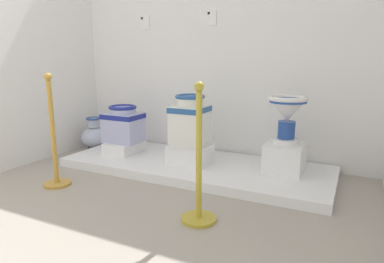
{
  "coord_description": "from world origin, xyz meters",
  "views": [
    {
      "loc": [
        3.03,
        -0.9,
        1.07
      ],
      "look_at": [
        1.62,
        1.99,
        0.39
      ],
      "focal_mm": 31.89,
      "sensor_mm": 36.0,
      "label": 1
    }
  ],
  "objects_px": {
    "antique_toilet_pale_glazed": "(287,112)",
    "info_placard_second": "(212,18)",
    "stanchion_post_near_right": "(199,180)",
    "info_placard_first": "(145,22)",
    "plinth_block_central_ornate": "(190,154)",
    "antique_toilet_central_ornate": "(190,120)",
    "antique_toilet_slender_white": "(123,123)",
    "stanchion_post_near_left": "(54,151)",
    "plinth_block_pale_glazed": "(285,158)",
    "decorative_vase_corner": "(94,136)",
    "plinth_block_slender_white": "(124,147)"
  },
  "relations": [
    {
      "from": "info_placard_first",
      "to": "info_placard_second",
      "type": "xyz_separation_m",
      "value": [
        0.82,
        -0.0,
        0.01
      ]
    },
    {
      "from": "info_placard_second",
      "to": "antique_toilet_pale_glazed",
      "type": "bearing_deg",
      "value": -24.41
    },
    {
      "from": "antique_toilet_central_ornate",
      "to": "decorative_vase_corner",
      "type": "distance_m",
      "value": 1.46
    },
    {
      "from": "decorative_vase_corner",
      "to": "stanchion_post_near_right",
      "type": "height_order",
      "value": "stanchion_post_near_right"
    },
    {
      "from": "antique_toilet_pale_glazed",
      "to": "decorative_vase_corner",
      "type": "height_order",
      "value": "antique_toilet_pale_glazed"
    },
    {
      "from": "antique_toilet_pale_glazed",
      "to": "info_placard_first",
      "type": "xyz_separation_m",
      "value": [
        -1.72,
        0.41,
        0.86
      ]
    },
    {
      "from": "plinth_block_pale_glazed",
      "to": "info_placard_first",
      "type": "distance_m",
      "value": 2.17
    },
    {
      "from": "info_placard_second",
      "to": "plinth_block_slender_white",
      "type": "bearing_deg",
      "value": -146.76
    },
    {
      "from": "plinth_block_slender_white",
      "to": "antique_toilet_central_ornate",
      "type": "distance_m",
      "value": 0.89
    },
    {
      "from": "stanchion_post_near_left",
      "to": "info_placard_second",
      "type": "bearing_deg",
      "value": 58.71
    },
    {
      "from": "plinth_block_slender_white",
      "to": "plinth_block_pale_glazed",
      "type": "bearing_deg",
      "value": 3.74
    },
    {
      "from": "info_placard_first",
      "to": "antique_toilet_central_ornate",
      "type": "bearing_deg",
      "value": -33.15
    },
    {
      "from": "info_placard_second",
      "to": "stanchion_post_near_left",
      "type": "xyz_separation_m",
      "value": [
        -0.85,
        -1.39,
        -1.18
      ]
    },
    {
      "from": "stanchion_post_near_left",
      "to": "stanchion_post_near_right",
      "type": "bearing_deg",
      "value": -2.55
    },
    {
      "from": "info_placard_second",
      "to": "stanchion_post_near_right",
      "type": "xyz_separation_m",
      "value": [
        0.54,
        -1.46,
        -1.2
      ]
    },
    {
      "from": "antique_toilet_pale_glazed",
      "to": "stanchion_post_near_right",
      "type": "bearing_deg",
      "value": -108.83
    },
    {
      "from": "antique_toilet_slender_white",
      "to": "info_placard_second",
      "type": "height_order",
      "value": "info_placard_second"
    },
    {
      "from": "plinth_block_pale_glazed",
      "to": "plinth_block_central_ornate",
      "type": "bearing_deg",
      "value": -170.51
    },
    {
      "from": "antique_toilet_slender_white",
      "to": "stanchion_post_near_right",
      "type": "height_order",
      "value": "stanchion_post_near_right"
    },
    {
      "from": "plinth_block_central_ornate",
      "to": "decorative_vase_corner",
      "type": "distance_m",
      "value": 1.42
    },
    {
      "from": "antique_toilet_pale_glazed",
      "to": "info_placard_second",
      "type": "xyz_separation_m",
      "value": [
        -0.89,
        0.41,
        0.87
      ]
    },
    {
      "from": "antique_toilet_slender_white",
      "to": "stanchion_post_near_left",
      "type": "relative_size",
      "value": 0.4
    },
    {
      "from": "plinth_block_central_ornate",
      "to": "decorative_vase_corner",
      "type": "xyz_separation_m",
      "value": [
        -1.4,
        0.23,
        -0.01
      ]
    },
    {
      "from": "antique_toilet_slender_white",
      "to": "antique_toilet_central_ornate",
      "type": "bearing_deg",
      "value": -2.53
    },
    {
      "from": "plinth_block_central_ornate",
      "to": "antique_toilet_central_ornate",
      "type": "height_order",
      "value": "antique_toilet_central_ornate"
    },
    {
      "from": "stanchion_post_near_left",
      "to": "stanchion_post_near_right",
      "type": "xyz_separation_m",
      "value": [
        1.38,
        -0.06,
        -0.02
      ]
    },
    {
      "from": "info_placard_second",
      "to": "stanchion_post_near_right",
      "type": "height_order",
      "value": "info_placard_second"
    },
    {
      "from": "info_placard_second",
      "to": "plinth_block_pale_glazed",
      "type": "bearing_deg",
      "value": -24.41
    },
    {
      "from": "antique_toilet_slender_white",
      "to": "stanchion_post_near_right",
      "type": "distance_m",
      "value": 1.63
    },
    {
      "from": "info_placard_first",
      "to": "stanchion_post_near_left",
      "type": "distance_m",
      "value": 1.82
    },
    {
      "from": "info_placard_second",
      "to": "plinth_block_central_ornate",
      "type": "bearing_deg",
      "value": -87.57
    },
    {
      "from": "plinth_block_pale_glazed",
      "to": "info_placard_second",
      "type": "height_order",
      "value": "info_placard_second"
    },
    {
      "from": "plinth_block_central_ornate",
      "to": "antique_toilet_slender_white",
      "type": "bearing_deg",
      "value": 177.47
    },
    {
      "from": "antique_toilet_slender_white",
      "to": "plinth_block_pale_glazed",
      "type": "height_order",
      "value": "antique_toilet_slender_white"
    },
    {
      "from": "antique_toilet_pale_glazed",
      "to": "info_placard_first",
      "type": "height_order",
      "value": "info_placard_first"
    },
    {
      "from": "plinth_block_central_ornate",
      "to": "stanchion_post_near_left",
      "type": "distance_m",
      "value": 1.22
    },
    {
      "from": "antique_toilet_central_ornate",
      "to": "stanchion_post_near_left",
      "type": "relative_size",
      "value": 0.5
    },
    {
      "from": "antique_toilet_slender_white",
      "to": "info_placard_second",
      "type": "bearing_deg",
      "value": 33.24
    },
    {
      "from": "info_placard_first",
      "to": "stanchion_post_near_right",
      "type": "distance_m",
      "value": 2.32
    },
    {
      "from": "antique_toilet_pale_glazed",
      "to": "stanchion_post_near_left",
      "type": "xyz_separation_m",
      "value": [
        -1.74,
        -0.99,
        -0.31
      ]
    },
    {
      "from": "antique_toilet_slender_white",
      "to": "plinth_block_central_ornate",
      "type": "height_order",
      "value": "antique_toilet_slender_white"
    },
    {
      "from": "info_placard_second",
      "to": "decorative_vase_corner",
      "type": "bearing_deg",
      "value": -166.82
    },
    {
      "from": "antique_toilet_pale_glazed",
      "to": "stanchion_post_near_right",
      "type": "xyz_separation_m",
      "value": [
        -0.36,
        -1.05,
        -0.33
      ]
    },
    {
      "from": "plinth_block_slender_white",
      "to": "plinth_block_central_ornate",
      "type": "distance_m",
      "value": 0.81
    },
    {
      "from": "plinth_block_pale_glazed",
      "to": "decorative_vase_corner",
      "type": "relative_size",
      "value": 1.0
    },
    {
      "from": "plinth_block_central_ornate",
      "to": "plinth_block_pale_glazed",
      "type": "relative_size",
      "value": 0.97
    },
    {
      "from": "antique_toilet_pale_glazed",
      "to": "stanchion_post_near_left",
      "type": "height_order",
      "value": "stanchion_post_near_left"
    },
    {
      "from": "stanchion_post_near_left",
      "to": "antique_toilet_central_ornate",
      "type": "bearing_deg",
      "value": 44.05
    },
    {
      "from": "antique_toilet_pale_glazed",
      "to": "decorative_vase_corner",
      "type": "bearing_deg",
      "value": 177.88
    },
    {
      "from": "decorative_vase_corner",
      "to": "antique_toilet_central_ornate",
      "type": "bearing_deg",
      "value": -9.32
    }
  ]
}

